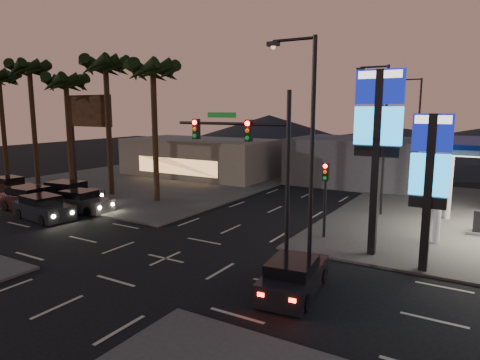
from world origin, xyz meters
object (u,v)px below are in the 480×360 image
Objects in this scene: pylon_sign_short at (430,169)px; suv_station at (294,277)px; pylon_sign_tall at (378,126)px; car_lane_a_mid at (31,199)px; traffic_signal_mast at (254,152)px; car_lane_b_front at (82,202)px; car_lane_b_mid at (69,193)px; car_lane_a_front at (43,208)px; car_lane_b_rear at (10,186)px.

pylon_sign_short is 7.53m from suv_station.
pylon_sign_tall is 24.22m from car_lane_a_mid.
car_lane_a_mid is at bearing 177.40° from traffic_signal_mast.
car_lane_b_front is (-15.27, 2.48, -4.53)m from traffic_signal_mast.
traffic_signal_mast reaches higher than car_lane_b_mid.
pylon_sign_short is 1.42× the size of car_lane_a_front.
car_lane_b_front reaches higher than car_lane_b_rear.
pylon_sign_tall reaches higher than car_lane_b_front.
car_lane_b_rear is at bearing 168.34° from suv_station.
suv_station is at bearing -11.66° from car_lane_b_rear.
pylon_sign_short is 1.56× the size of suv_station.
car_lane_b_mid is (-25.53, 1.24, -3.88)m from pylon_sign_short.
car_lane_a_mid is (-25.91, -1.66, -3.87)m from pylon_sign_short.
pylon_sign_tall is at bearing 158.20° from pylon_sign_short.
traffic_signal_mast reaches higher than car_lane_b_front.
pylon_sign_short is at bearing 0.07° from car_lane_b_front.
car_lane_a_mid reaches higher than car_lane_b_rear.
pylon_sign_short is 25.85m from car_lane_b_mid.
pylon_sign_short reaches higher than suv_station.
car_lane_b_mid reaches higher than suv_station.
car_lane_a_mid is 1.14× the size of car_lane_b_rear.
car_lane_b_rear is (-7.05, 2.70, -0.10)m from car_lane_a_mid.
car_lane_b_rear is (-10.00, 3.80, -0.04)m from car_lane_a_front.
car_lane_b_front is (-22.51, -0.03, -3.96)m from pylon_sign_short.
car_lane_a_front is 19.01m from suv_station.
traffic_signal_mast is at bearing -2.60° from car_lane_a_mid.
pylon_sign_short is 1.49× the size of car_lane_b_front.
car_lane_a_front is at bearing -20.82° from car_lane_b_rear.
traffic_signal_mast is 1.71× the size of car_lane_b_front.
car_lane_a_front is at bearing 173.48° from suv_station.
car_lane_b_mid is at bearing 157.18° from car_lane_b_front.
pylon_sign_tall is 1.96× the size of car_lane_b_rear.
car_lane_b_rear is (-10.44, 1.07, -0.01)m from car_lane_b_front.
car_lane_b_mid is 7.43m from car_lane_b_rear.
car_lane_a_front is (-15.71, -0.25, -4.51)m from traffic_signal_mast.
car_lane_b_mid is (-23.03, 0.24, -5.61)m from pylon_sign_tall.
pylon_sign_tall reaches higher than pylon_sign_short.
pylon_sign_short reaches higher than car_lane_b_front.
car_lane_a_mid is 1.12× the size of car_lane_b_front.
suv_station is (21.46, -6.16, -0.11)m from car_lane_b_mid.
pylon_sign_short is 0.88× the size of traffic_signal_mast.
car_lane_a_front reaches higher than car_lane_b_rear.
suv_station is at bearing -14.86° from car_lane_b_front.
car_lane_a_mid is at bearing -20.98° from car_lane_b_rear.
pylon_sign_short is 33.21m from car_lane_b_rear.
car_lane_a_mid is at bearing 171.52° from suv_station.
pylon_sign_short is at bearing -2.78° from car_lane_b_mid.
traffic_signal_mast is 6.05m from suv_station.
traffic_signal_mast is at bearing -11.60° from car_lane_b_mid.
car_lane_b_mid is at bearing 122.74° from car_lane_a_front.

